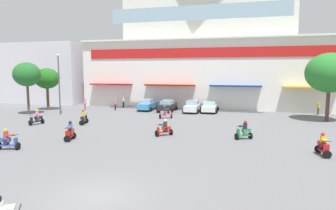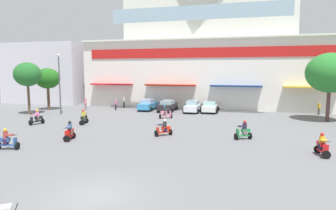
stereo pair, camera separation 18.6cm
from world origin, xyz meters
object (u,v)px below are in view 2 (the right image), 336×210
(parked_car_3, at_px, (210,107))
(scooter_rider_7, at_px, (7,141))
(scooter_rider_4, at_px, (243,131))
(scooter_rider_5, at_px, (70,132))
(pedestrian_2, at_px, (124,101))
(plaza_tree_3, at_px, (330,73))
(scooter_rider_1, at_px, (37,118))
(plaza_tree_2, at_px, (27,75))
(pedestrian_0, at_px, (116,104))
(scooter_rider_9, at_px, (322,146))
(parked_car_0, at_px, (148,105))
(scooter_rider_2, at_px, (84,118))
(scooter_rider_0, at_px, (164,129))
(parked_car_2, at_px, (193,106))
(pedestrian_1, at_px, (319,108))
(parked_car_1, at_px, (168,106))
(plaza_tree_0, at_px, (48,79))
(pedestrian_3, at_px, (85,103))
(scooter_rider_3, at_px, (166,113))

(parked_car_3, distance_m, scooter_rider_7, 24.79)
(scooter_rider_4, distance_m, scooter_rider_5, 13.78)
(scooter_rider_7, distance_m, pedestrian_2, 23.80)
(plaza_tree_3, relative_size, scooter_rider_4, 4.76)
(scooter_rider_1, xyz_separation_m, scooter_rider_7, (4.69, -8.70, -0.01))
(plaza_tree_2, bearing_deg, pedestrian_0, 36.80)
(scooter_rider_9, bearing_deg, plaza_tree_3, 76.29)
(parked_car_0, distance_m, scooter_rider_2, 12.25)
(scooter_rider_4, relative_size, scooter_rider_7, 1.00)
(scooter_rider_0, height_order, scooter_rider_2, scooter_rider_2)
(scooter_rider_5, distance_m, scooter_rider_9, 18.23)
(plaza_tree_2, xyz_separation_m, parked_car_2, (19.38, 7.22, -4.16))
(scooter_rider_4, xyz_separation_m, pedestrian_1, (8.66, 15.98, 0.24))
(parked_car_1, xyz_separation_m, scooter_rider_2, (-5.70, -11.49, -0.12))
(plaza_tree_0, height_order, scooter_rider_4, plaza_tree_0)
(scooter_rider_7, height_order, pedestrian_2, pedestrian_2)
(scooter_rider_1, bearing_deg, parked_car_2, 43.19)
(parked_car_2, bearing_deg, scooter_rider_2, -128.61)
(parked_car_2, bearing_deg, pedestrian_1, 7.28)
(pedestrian_2, bearing_deg, pedestrian_3, -140.05)
(plaza_tree_2, distance_m, scooter_rider_5, 17.36)
(scooter_rider_1, height_order, scooter_rider_5, scooter_rider_1)
(plaza_tree_0, relative_size, scooter_rider_4, 3.74)
(parked_car_1, distance_m, scooter_rider_4, 17.37)
(plaza_tree_0, xyz_separation_m, scooter_rider_1, (6.02, -9.77, -3.70))
(parked_car_0, relative_size, scooter_rider_4, 2.83)
(plaza_tree_3, relative_size, scooter_rider_5, 4.75)
(parked_car_2, bearing_deg, pedestrian_3, -174.80)
(parked_car_3, height_order, scooter_rider_2, scooter_rider_2)
(parked_car_2, height_order, scooter_rider_3, parked_car_2)
(plaza_tree_3, distance_m, parked_car_3, 14.33)
(plaza_tree_3, distance_m, parked_car_1, 19.49)
(scooter_rider_7, bearing_deg, scooter_rider_4, 25.55)
(pedestrian_0, bearing_deg, scooter_rider_1, -103.87)
(parked_car_0, relative_size, pedestrian_1, 2.77)
(parked_car_1, bearing_deg, parked_car_0, 171.50)
(parked_car_3, distance_m, scooter_rider_3, 7.61)
(parked_car_3, height_order, scooter_rider_4, scooter_rider_4)
(parked_car_0, height_order, pedestrian_1, pedestrian_1)
(parked_car_0, bearing_deg, parked_car_1, -8.50)
(parked_car_0, xyz_separation_m, pedestrian_0, (-4.34, -1.20, 0.12))
(scooter_rider_2, bearing_deg, parked_car_0, 76.80)
(parked_car_0, distance_m, pedestrian_0, 4.51)
(plaza_tree_0, xyz_separation_m, parked_car_2, (19.69, 3.07, -3.55))
(parked_car_2, relative_size, scooter_rider_0, 2.88)
(plaza_tree_0, bearing_deg, pedestrian_3, 19.92)
(pedestrian_2, bearing_deg, scooter_rider_0, -56.47)
(parked_car_0, bearing_deg, plaza_tree_0, -165.09)
(scooter_rider_3, bearing_deg, plaza_tree_0, 171.45)
(scooter_rider_9, height_order, pedestrian_1, pedestrian_1)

